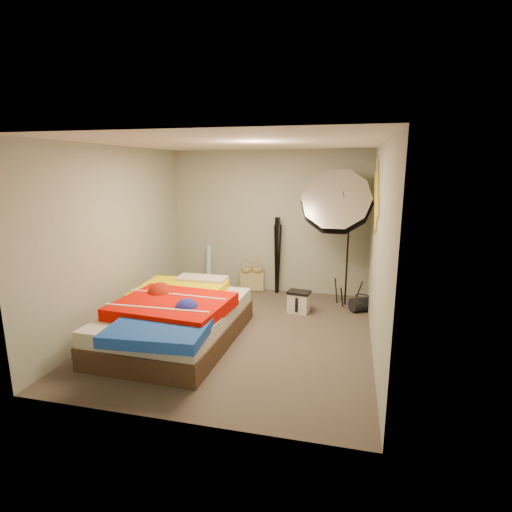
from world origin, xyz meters
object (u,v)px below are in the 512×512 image
(camera_case, at_px, (299,303))
(bed, at_px, (176,318))
(wrapping_roll, at_px, (209,267))
(camera_tripod, at_px, (277,250))
(tote_bag, at_px, (252,279))
(photo_umbrella, at_px, (337,204))
(duffel_bag, at_px, (362,304))

(camera_case, distance_m, bed, 2.00)
(wrapping_roll, xyz_separation_m, camera_tripod, (1.30, -0.03, 0.39))
(tote_bag, bearing_deg, bed, -113.53)
(photo_umbrella, bearing_deg, duffel_bag, -15.27)
(tote_bag, distance_m, camera_tripod, 0.74)
(duffel_bag, bearing_deg, tote_bag, 129.48)
(camera_case, bearing_deg, tote_bag, 146.27)
(tote_bag, bearing_deg, camera_tripod, -17.13)
(photo_umbrella, bearing_deg, bed, -136.50)
(camera_case, bearing_deg, wrapping_roll, 162.61)
(tote_bag, xyz_separation_m, camera_tripod, (0.47, -0.03, 0.57))
(wrapping_roll, bearing_deg, bed, -80.30)
(camera_case, relative_size, bed, 0.13)
(wrapping_roll, height_order, photo_umbrella, photo_umbrella)
(tote_bag, height_order, duffel_bag, tote_bag)
(photo_umbrella, xyz_separation_m, camera_tripod, (-1.01, 0.48, -0.88))
(duffel_bag, relative_size, photo_umbrella, 0.16)
(tote_bag, relative_size, bed, 0.18)
(wrapping_roll, distance_m, camera_tripod, 1.36)
(duffel_bag, distance_m, photo_umbrella, 1.62)
(wrapping_roll, distance_m, camera_case, 2.05)
(camera_tripod, bearing_deg, bed, -111.44)
(camera_case, bearing_deg, duffel_bag, 25.92)
(tote_bag, distance_m, wrapping_roll, 0.85)
(wrapping_roll, relative_size, duffel_bag, 2.16)
(bed, bearing_deg, duffel_bag, 35.46)
(wrapping_roll, relative_size, bed, 0.34)
(bed, bearing_deg, wrapping_roll, 99.70)
(tote_bag, xyz_separation_m, wrapping_roll, (-0.83, 0.00, 0.18))
(duffel_bag, bearing_deg, camera_tripod, 125.32)
(tote_bag, relative_size, duffel_bag, 1.16)
(tote_bag, xyz_separation_m, bed, (-0.43, -2.33, 0.10))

